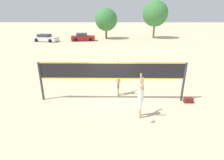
{
  "coord_description": "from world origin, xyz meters",
  "views": [
    {
      "loc": [
        0.12,
        -9.52,
        4.93
      ],
      "look_at": [
        0.0,
        0.0,
        1.3
      ],
      "focal_mm": 28.0,
      "sensor_mm": 36.0,
      "label": 1
    }
  ],
  "objects": [
    {
      "name": "tree_left_cluster",
      "position": [
        8.48,
        28.8,
        4.91
      ],
      "size": [
        5.14,
        5.14,
        7.49
      ],
      "color": "brown",
      "rests_on": "ground_plane"
    },
    {
      "name": "player_spiker",
      "position": [
        1.43,
        -1.85,
        1.19
      ],
      "size": [
        0.28,
        0.72,
        2.24
      ],
      "rotation": [
        0.0,
        0.0,
        1.57
      ],
      "color": "tan",
      "rests_on": "ground_plane"
    },
    {
      "name": "ground_plane",
      "position": [
        0.0,
        0.0,
        0.0
      ],
      "size": [
        200.0,
        200.0,
        0.0
      ],
      "primitive_type": "plane",
      "color": "beige"
    },
    {
      "name": "parked_car_near",
      "position": [
        -12.75,
        23.57,
        0.62
      ],
      "size": [
        4.91,
        2.77,
        1.36
      ],
      "rotation": [
        0.0,
        0.0,
        -0.23
      ],
      "color": "silver",
      "rests_on": "ground_plane"
    },
    {
      "name": "parked_car_mid",
      "position": [
        -5.91,
        24.63,
        0.65
      ],
      "size": [
        4.62,
        2.46,
        1.45
      ],
      "rotation": [
        0.0,
        0.0,
        0.14
      ],
      "color": "maroon",
      "rests_on": "ground_plane"
    },
    {
      "name": "tree_right_cluster",
      "position": [
        -1.55,
        27.68,
        3.78
      ],
      "size": [
        4.47,
        4.47,
        6.02
      ],
      "color": "brown",
      "rests_on": "ground_plane"
    },
    {
      "name": "player_blocker",
      "position": [
        0.38,
        0.68,
        1.18
      ],
      "size": [
        0.28,
        0.72,
        2.23
      ],
      "rotation": [
        0.0,
        0.0,
        -1.57
      ],
      "color": "tan",
      "rests_on": "ground_plane"
    },
    {
      "name": "volleyball",
      "position": [
        1.93,
        -2.29,
        0.12
      ],
      "size": [
        0.24,
        0.24,
        0.24
      ],
      "color": "white",
      "rests_on": "ground_plane"
    },
    {
      "name": "volleyball_net",
      "position": [
        0.0,
        0.0,
        1.67
      ],
      "size": [
        8.5,
        0.13,
        2.36
      ],
      "color": "#38383D",
      "rests_on": "ground_plane"
    },
    {
      "name": "gear_bag",
      "position": [
        4.51,
        -0.29,
        0.15
      ],
      "size": [
        0.5,
        0.25,
        0.3
      ],
      "color": "maroon",
      "rests_on": "ground_plane"
    }
  ]
}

